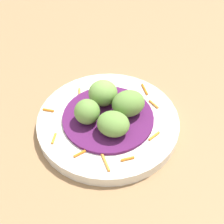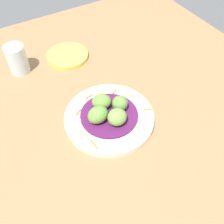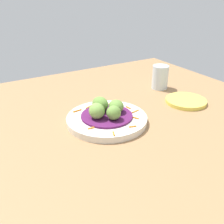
% 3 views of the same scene
% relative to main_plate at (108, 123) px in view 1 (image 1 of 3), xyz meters
% --- Properties ---
extents(table_surface, '(1.10, 1.10, 0.02)m').
position_rel_main_plate_xyz_m(table_surface, '(-0.05, 0.03, -0.02)').
color(table_surface, '#936D47').
rests_on(table_surface, ground).
extents(main_plate, '(0.24, 0.24, 0.02)m').
position_rel_main_plate_xyz_m(main_plate, '(0.00, 0.00, 0.00)').
color(main_plate, silver).
rests_on(main_plate, table_surface).
extents(cabbage_bed, '(0.15, 0.15, 0.01)m').
position_rel_main_plate_xyz_m(cabbage_bed, '(0.00, 0.00, 0.01)').
color(cabbage_bed, '#51194C').
rests_on(cabbage_bed, main_plate).
extents(carrot_garnish, '(0.19, 0.20, 0.00)m').
position_rel_main_plate_xyz_m(carrot_garnish, '(-0.02, 0.00, 0.01)').
color(carrot_garnish, orange).
rests_on(carrot_garnish, main_plate).
extents(guac_scoop_left, '(0.06, 0.07, 0.04)m').
position_rel_main_plate_xyz_m(guac_scoop_left, '(-0.03, -0.00, 0.03)').
color(guac_scoop_left, olive).
rests_on(guac_scoop_left, cabbage_bed).
extents(guac_scoop_center, '(0.05, 0.06, 0.04)m').
position_rel_main_plate_xyz_m(guac_scoop_center, '(0.00, -0.03, 0.04)').
color(guac_scoop_center, olive).
rests_on(guac_scoop_center, cabbage_bed).
extents(guac_scoop_right, '(0.05, 0.05, 0.05)m').
position_rel_main_plate_xyz_m(guac_scoop_right, '(0.03, 0.00, 0.04)').
color(guac_scoop_right, '#759E47').
rests_on(guac_scoop_right, cabbage_bed).
extents(guac_scoop_back, '(0.06, 0.06, 0.04)m').
position_rel_main_plate_xyz_m(guac_scoop_back, '(-0.00, 0.03, 0.04)').
color(guac_scoop_back, olive).
rests_on(guac_scoop_back, cabbage_bed).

